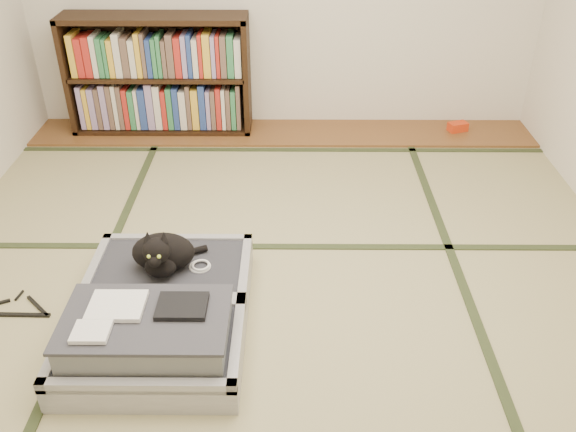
{
  "coord_description": "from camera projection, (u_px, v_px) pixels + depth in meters",
  "views": [
    {
      "loc": [
        0.07,
        -2.55,
        2.08
      ],
      "look_at": [
        0.05,
        0.35,
        0.25
      ],
      "focal_mm": 38.0,
      "sensor_mm": 36.0,
      "label": 1
    }
  ],
  "objects": [
    {
      "name": "suitcase",
      "position": [
        159.0,
        315.0,
        2.93
      ],
      "size": [
        0.83,
        1.11,
        0.33
      ],
      "color": "#A7A7AC",
      "rests_on": "floor"
    },
    {
      "name": "hanger",
      "position": [
        11.0,
        310.0,
        3.12
      ],
      "size": [
        0.45,
        0.21,
        0.01
      ],
      "color": "black",
      "rests_on": "floor"
    },
    {
      "name": "red_item",
      "position": [
        458.0,
        127.0,
        4.94
      ],
      "size": [
        0.17,
        0.14,
        0.07
      ],
      "primitive_type": "cube",
      "rotation": [
        0.0,
        0.0,
        0.35
      ],
      "color": "red",
      "rests_on": "wood_strip"
    },
    {
      "name": "room_shell",
      "position": [
        275.0,
        11.0,
        2.48
      ],
      "size": [
        4.5,
        4.5,
        4.5
      ],
      "color": "white",
      "rests_on": "ground"
    },
    {
      "name": "bookcase",
      "position": [
        159.0,
        77.0,
        4.78
      ],
      "size": [
        1.42,
        0.32,
        0.92
      ],
      "color": "black",
      "rests_on": "wood_strip"
    },
    {
      "name": "tatami_borders",
      "position": [
        280.0,
        238.0,
        3.68
      ],
      "size": [
        4.0,
        4.5,
        0.01
      ],
      "color": "#2D381E",
      "rests_on": "ground"
    },
    {
      "name": "wood_strip",
      "position": [
        283.0,
        133.0,
        4.95
      ],
      "size": [
        4.0,
        0.5,
        0.02
      ],
      "primitive_type": "cube",
      "color": "brown",
      "rests_on": "ground"
    },
    {
      "name": "cat",
      "position": [
        162.0,
        253.0,
        3.09
      ],
      "size": [
        0.37,
        0.37,
        0.3
      ],
      "color": "black",
      "rests_on": "suitcase"
    },
    {
      "name": "cable_coil",
      "position": [
        200.0,
        266.0,
        3.16
      ],
      "size": [
        0.12,
        0.12,
        0.03
      ],
      "color": "white",
      "rests_on": "suitcase"
    },
    {
      "name": "floor",
      "position": [
        278.0,
        290.0,
        3.26
      ],
      "size": [
        4.5,
        4.5,
        0.0
      ],
      "primitive_type": "plane",
      "color": "tan",
      "rests_on": "ground"
    }
  ]
}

